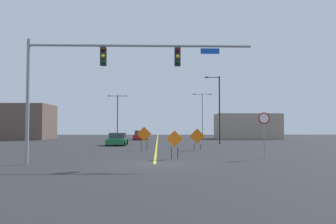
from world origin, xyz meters
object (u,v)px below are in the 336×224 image
at_px(street_lamp_near_right, 117,113).
at_px(car_red_distant, 140,135).
at_px(traffic_signal_assembly, 103,68).
at_px(stop_sign, 264,126).
at_px(car_green_far, 117,139).
at_px(construction_sign_right_lane, 175,141).
at_px(construction_sign_median_far, 144,135).
at_px(construction_sign_left_shoulder, 197,137).
at_px(street_lamp_far_left, 218,106).
at_px(street_lamp_mid_right, 202,112).

bearing_deg(street_lamp_near_right, car_red_distant, -61.37).
relative_size(traffic_signal_assembly, stop_sign, 4.21).
bearing_deg(car_green_far, construction_sign_right_lane, -70.75).
height_order(construction_sign_median_far, construction_sign_left_shoulder, construction_sign_median_far).
bearing_deg(stop_sign, construction_sign_left_shoulder, 112.17).
xyz_separation_m(car_green_far, car_red_distant, (1.79, 15.81, 0.05)).
distance_m(construction_sign_left_shoulder, car_red_distant, 25.04).
bearing_deg(stop_sign, car_red_distant, 106.85).
height_order(construction_sign_right_lane, car_green_far, construction_sign_right_lane).
bearing_deg(car_green_far, stop_sign, -55.27).
xyz_separation_m(traffic_signal_assembly, construction_sign_right_lane, (4.24, 2.94, -4.28)).
bearing_deg(construction_sign_median_far, traffic_signal_assembly, -99.67).
bearing_deg(traffic_signal_assembly, car_red_distant, 89.61).
xyz_separation_m(street_lamp_near_right, construction_sign_median_far, (6.45, -33.11, -3.42)).
distance_m(construction_sign_median_far, construction_sign_right_lane, 8.43).
xyz_separation_m(street_lamp_near_right, car_red_distant, (4.81, -8.81, -4.07)).
bearing_deg(traffic_signal_assembly, construction_sign_left_shoulder, 59.04).
bearing_deg(stop_sign, traffic_signal_assembly, -165.25).
height_order(stop_sign, construction_sign_left_shoulder, stop_sign).
bearing_deg(stop_sign, street_lamp_far_left, 88.67).
distance_m(street_lamp_near_right, street_lamp_far_left, 26.74).
xyz_separation_m(construction_sign_left_shoulder, car_green_far, (-8.23, 8.38, -0.55)).
distance_m(street_lamp_mid_right, construction_sign_left_shoulder, 32.59).
height_order(street_lamp_near_right, street_lamp_far_left, street_lamp_far_left).
bearing_deg(street_lamp_mid_right, car_red_distant, -144.67).
bearing_deg(stop_sign, car_green_far, 124.73).
bearing_deg(street_lamp_near_right, street_lamp_far_left, -55.49).
xyz_separation_m(traffic_signal_assembly, street_lamp_near_right, (-4.57, 44.14, -0.71)).
height_order(construction_sign_right_lane, construction_sign_left_shoulder, construction_sign_left_shoulder).
bearing_deg(construction_sign_right_lane, construction_sign_median_far, 106.28).
xyz_separation_m(traffic_signal_assembly, stop_sign, (10.13, 2.67, -3.34)).
height_order(stop_sign, street_lamp_near_right, street_lamp_near_right).
relative_size(street_lamp_near_right, car_red_distant, 2.06).
bearing_deg(traffic_signal_assembly, car_green_far, 94.54).
xyz_separation_m(construction_sign_median_far, construction_sign_left_shoulder, (4.80, 0.11, -0.15)).
height_order(stop_sign, car_green_far, stop_sign).
xyz_separation_m(stop_sign, construction_sign_right_lane, (-5.89, 0.27, -0.95)).
height_order(street_lamp_near_right, construction_sign_median_far, street_lamp_near_right).
bearing_deg(street_lamp_mid_right, stop_sign, -91.68).
bearing_deg(construction_sign_median_far, stop_sign, -45.37).
bearing_deg(street_lamp_near_right, construction_sign_left_shoulder, -71.18).
distance_m(street_lamp_mid_right, construction_sign_median_far, 33.69).
bearing_deg(construction_sign_left_shoulder, street_lamp_mid_right, 81.76).
bearing_deg(street_lamp_near_right, construction_sign_right_lane, -77.93).
bearing_deg(construction_sign_median_far, car_green_far, 111.99).
distance_m(traffic_signal_assembly, street_lamp_mid_right, 44.64).
bearing_deg(construction_sign_right_lane, street_lamp_far_left, 71.69).
xyz_separation_m(street_lamp_mid_right, car_green_far, (-12.87, -23.66, -4.25)).
bearing_deg(construction_sign_median_far, construction_sign_left_shoulder, 1.30).
height_order(street_lamp_far_left, car_green_far, street_lamp_far_left).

